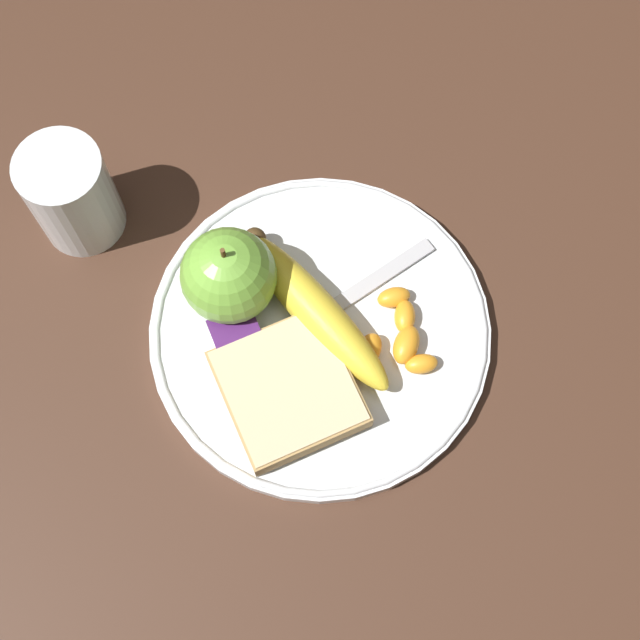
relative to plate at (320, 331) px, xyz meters
The scene contains 14 objects.
ground_plane 0.01m from the plate, ahead, with size 3.00×3.00×0.00m, color #42281C.
plate is the anchor object (origin of this frame).
juice_glass 0.22m from the plate, 40.43° to the left, with size 0.07×0.07×0.09m.
apple 0.08m from the plate, 44.59° to the left, with size 0.07×0.07×0.08m.
banana 0.02m from the plate, ahead, with size 0.17×0.08×0.03m.
bread_slice 0.06m from the plate, 133.00° to the left, with size 0.10×0.10×0.02m.
fork 0.02m from the plate, 46.67° to the right, with size 0.06×0.17×0.00m.
jam_packet 0.07m from the plate, 81.12° to the left, with size 0.04×0.04×0.02m.
orange_segment_0 0.07m from the plate, 105.92° to the right, with size 0.03×0.03×0.02m.
orange_segment_1 0.07m from the plate, 126.06° to the right, with size 0.04×0.04×0.02m.
orange_segment_2 0.04m from the plate, 165.84° to the right, with size 0.03×0.03×0.02m.
orange_segment_3 0.04m from the plate, 143.43° to the right, with size 0.04×0.04×0.02m.
orange_segment_4 0.06m from the plate, 92.99° to the right, with size 0.02×0.03×0.01m.
orange_segment_5 0.08m from the plate, 134.09° to the right, with size 0.02×0.03×0.01m.
Camera 1 is at (-0.22, 0.09, 0.66)m, focal length 50.00 mm.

